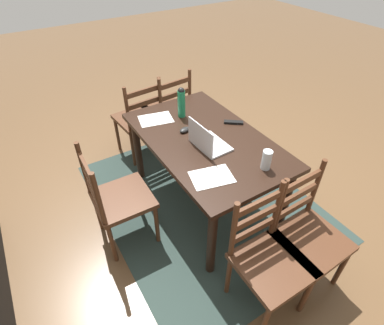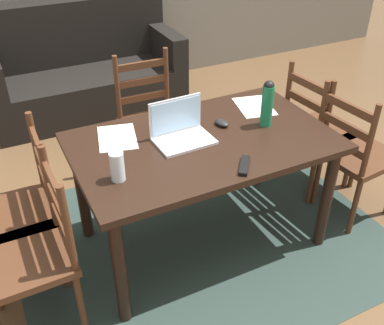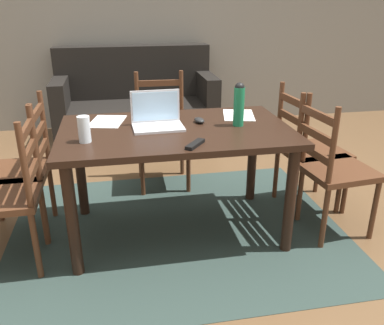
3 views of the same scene
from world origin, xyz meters
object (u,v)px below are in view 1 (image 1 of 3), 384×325
object	(u,v)px
dining_table	(205,147)
chair_right_far	(139,119)
computer_mouse	(185,130)
tv_remote	(234,122)
chair_left_near	(307,236)
drinking_glass	(267,160)
laptop	(206,141)
water_bottle	(181,102)
chair_far_head	(117,199)
chair_left_far	(269,259)
chair_right_near	(168,110)

from	to	relation	value
dining_table	chair_right_far	distance (m)	1.06
computer_mouse	tv_remote	size ratio (longest dim) A/B	0.59
dining_table	chair_left_near	world-z (taller)	chair_left_near
tv_remote	drinking_glass	bearing A→B (deg)	20.90
tv_remote	laptop	bearing A→B (deg)	-29.64
water_bottle	dining_table	bearing A→B (deg)	178.43
chair_far_head	drinking_glass	bearing A→B (deg)	-119.70
chair_far_head	drinking_glass	xyz separation A→B (m)	(-0.56, -0.98, 0.37)
chair_right_far	chair_left_far	xyz separation A→B (m)	(-2.05, 0.00, 0.00)
drinking_glass	computer_mouse	distance (m)	0.77
chair_far_head	computer_mouse	world-z (taller)	chair_far_head
chair_left_near	computer_mouse	distance (m)	1.27
chair_far_head	chair_right_far	bearing A→B (deg)	-32.13
chair_left_near	water_bottle	world-z (taller)	water_bottle
chair_right_far	water_bottle	xyz separation A→B (m)	(-0.62, -0.19, 0.44)
chair_left_near	chair_right_near	size ratio (longest dim) A/B	1.00
chair_left_near	chair_left_far	bearing A→B (deg)	90.00
dining_table	chair_left_near	size ratio (longest dim) A/B	1.55
chair_left_near	chair_left_far	size ratio (longest dim) A/B	1.00
dining_table	chair_right_far	bearing A→B (deg)	9.72
chair_left_near	computer_mouse	size ratio (longest dim) A/B	9.50
drinking_glass	computer_mouse	bearing A→B (deg)	19.28
chair_right_near	chair_far_head	distance (m)	1.43
laptop	water_bottle	size ratio (longest dim) A/B	1.16
computer_mouse	laptop	bearing A→B (deg)	172.76
chair_right_far	laptop	world-z (taller)	laptop
drinking_glass	tv_remote	bearing A→B (deg)	-16.67
chair_right_far	chair_far_head	xyz separation A→B (m)	(-1.03, 0.64, 0.00)
chair_right_near	chair_right_far	world-z (taller)	same
chair_left_near	chair_left_far	xyz separation A→B (m)	(0.00, 0.36, 0.00)
computer_mouse	water_bottle	bearing A→B (deg)	-37.99
dining_table	chair_right_far	world-z (taller)	chair_right_far
water_bottle	drinking_glass	bearing A→B (deg)	-171.38
chair_right_near	computer_mouse	distance (m)	0.95
laptop	computer_mouse	size ratio (longest dim) A/B	3.27
chair_far_head	chair_left_far	distance (m)	1.21
chair_right_far	chair_right_near	bearing A→B (deg)	-89.99
chair_left_near	chair_right_far	bearing A→B (deg)	9.80
drinking_glass	tv_remote	xyz separation A→B (m)	(0.61, -0.18, -0.07)
chair_left_far	laptop	xyz separation A→B (m)	(0.91, -0.11, 0.35)
water_bottle	tv_remote	world-z (taller)	water_bottle
drinking_glass	chair_right_far	bearing A→B (deg)	11.90
chair_left_near	chair_far_head	world-z (taller)	same
chair_left_near	chair_left_far	distance (m)	0.36
chair_left_near	chair_right_near	distance (m)	2.05
water_bottle	tv_remote	bearing A→B (deg)	-136.77
chair_far_head	tv_remote	xyz separation A→B (m)	(0.06, -1.16, 0.30)
water_bottle	drinking_glass	world-z (taller)	water_bottle
chair_left_near	water_bottle	distance (m)	1.51
laptop	drinking_glass	bearing A→B (deg)	-153.17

